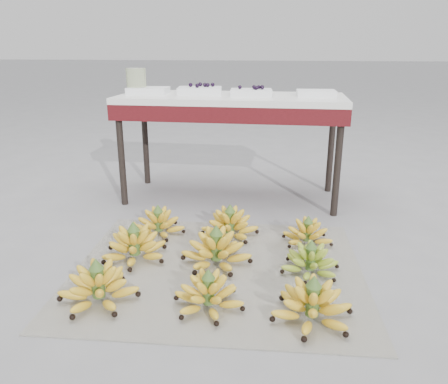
# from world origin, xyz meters

# --- Properties ---
(ground) EXTENTS (60.00, 60.00, 0.00)m
(ground) POSITION_xyz_m (0.00, 0.00, 0.00)
(ground) COLOR gray
(ground) RESTS_ON ground
(newspaper_mat) EXTENTS (1.31, 1.12, 0.01)m
(newspaper_mat) POSITION_xyz_m (-0.06, 0.01, 0.00)
(newspaper_mat) COLOR beige
(newspaper_mat) RESTS_ON ground
(bunch_front_left) EXTENTS (0.32, 0.32, 0.18)m
(bunch_front_left) POSITION_xyz_m (-0.47, -0.31, 0.07)
(bunch_front_left) COLOR yellow
(bunch_front_left) RESTS_ON newspaper_mat
(bunch_front_center) EXTENTS (0.35, 0.35, 0.16)m
(bunch_front_center) POSITION_xyz_m (-0.05, -0.29, 0.06)
(bunch_front_center) COLOR yellow
(bunch_front_center) RESTS_ON newspaper_mat
(bunch_front_right) EXTENTS (0.35, 0.35, 0.18)m
(bunch_front_right) POSITION_xyz_m (0.33, -0.31, 0.07)
(bunch_front_right) COLOR yellow
(bunch_front_right) RESTS_ON newspaper_mat
(bunch_mid_left) EXTENTS (0.39, 0.39, 0.18)m
(bunch_mid_left) POSITION_xyz_m (-0.46, 0.05, 0.07)
(bunch_mid_left) COLOR yellow
(bunch_mid_left) RESTS_ON newspaper_mat
(bunch_mid_center) EXTENTS (0.39, 0.39, 0.19)m
(bunch_mid_center) POSITION_xyz_m (-0.08, 0.06, 0.07)
(bunch_mid_center) COLOR yellow
(bunch_mid_center) RESTS_ON newspaper_mat
(bunch_mid_right) EXTENTS (0.32, 0.32, 0.16)m
(bunch_mid_right) POSITION_xyz_m (0.33, 0.04, 0.06)
(bunch_mid_right) COLOR olive
(bunch_mid_right) RESTS_ON newspaper_mat
(bunch_back_left) EXTENTS (0.28, 0.28, 0.16)m
(bunch_back_left) POSITION_xyz_m (-0.43, 0.34, 0.06)
(bunch_back_left) COLOR yellow
(bunch_back_left) RESTS_ON newspaper_mat
(bunch_back_center) EXTENTS (0.31, 0.31, 0.18)m
(bunch_back_center) POSITION_xyz_m (-0.06, 0.37, 0.07)
(bunch_back_center) COLOR yellow
(bunch_back_center) RESTS_ON newspaper_mat
(bunch_back_right) EXTENTS (0.31, 0.31, 0.15)m
(bunch_back_right) POSITION_xyz_m (0.33, 0.33, 0.06)
(bunch_back_right) COLOR yellow
(bunch_back_right) RESTS_ON newspaper_mat
(vendor_table) EXTENTS (1.36, 0.55, 0.65)m
(vendor_table) POSITION_xyz_m (-0.14, 0.99, 0.58)
(vendor_table) COLOR black
(vendor_table) RESTS_ON ground
(tray_far_left) EXTENTS (0.25, 0.19, 0.04)m
(tray_far_left) POSITION_xyz_m (-0.67, 1.01, 0.67)
(tray_far_left) COLOR white
(tray_far_left) RESTS_ON vendor_table
(tray_left) EXTENTS (0.29, 0.23, 0.07)m
(tray_left) POSITION_xyz_m (-0.34, 1.02, 0.68)
(tray_left) COLOR white
(tray_left) RESTS_ON vendor_table
(tray_right) EXTENTS (0.26, 0.20, 0.06)m
(tray_right) POSITION_xyz_m (-0.02, 0.97, 0.68)
(tray_right) COLOR white
(tray_right) RESTS_ON vendor_table
(tray_far_right) EXTENTS (0.23, 0.17, 0.04)m
(tray_far_right) POSITION_xyz_m (0.36, 1.01, 0.67)
(tray_far_right) COLOR white
(tray_far_right) RESTS_ON vendor_table
(glass_jar) EXTENTS (0.13, 0.13, 0.15)m
(glass_jar) POSITION_xyz_m (-0.74, 1.01, 0.73)
(glass_jar) COLOR #E6F3C1
(glass_jar) RESTS_ON vendor_table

